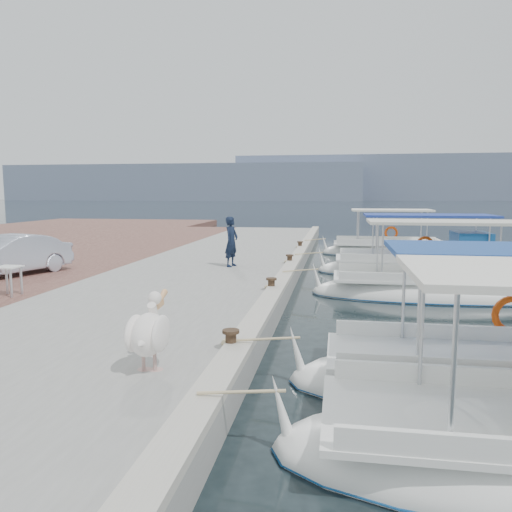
{
  "coord_description": "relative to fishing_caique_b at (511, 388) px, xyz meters",
  "views": [
    {
      "loc": [
        1.31,
        -11.15,
        3.02
      ],
      "look_at": [
        -1.0,
        3.0,
        1.2
      ],
      "focal_mm": 35.0,
      "sensor_mm": 36.0,
      "label": 1
    }
  ],
  "objects": [
    {
      "name": "mooring_bollards",
      "position": [
        -4.28,
        4.99,
        0.57
      ],
      "size": [
        0.28,
        20.28,
        0.33
      ],
      "color": "black",
      "rests_on": "concrete_quay"
    },
    {
      "name": "fishing_caique_d",
      "position": [
        0.61,
        11.52,
        0.06
      ],
      "size": [
        7.69,
        2.37,
        2.83
      ],
      "color": "white",
      "rests_on": "ground"
    },
    {
      "name": "concrete_quay",
      "position": [
        -6.93,
        8.49,
        0.12
      ],
      "size": [
        6.0,
        40.0,
        0.5
      ],
      "primitive_type": "cube",
      "color": "gray",
      "rests_on": "ground"
    },
    {
      "name": "distant_hills",
      "position": [
        25.68,
        204.99,
        7.49
      ],
      "size": [
        330.0,
        60.0,
        18.0
      ],
      "color": "slate",
      "rests_on": "ground"
    },
    {
      "name": "folding_table",
      "position": [
        -10.57,
        3.28,
        0.9
      ],
      "size": [
        0.55,
        0.55,
        0.73
      ],
      "color": "silver",
      "rests_on": "cobblestone_strip"
    },
    {
      "name": "cobblestone_strip",
      "position": [
        -11.93,
        8.49,
        0.12
      ],
      "size": [
        4.0,
        40.0,
        0.5
      ],
      "primitive_type": "cube",
      "color": "brown",
      "rests_on": "ground"
    },
    {
      "name": "ground",
      "position": [
        -3.93,
        3.49,
        -0.13
      ],
      "size": [
        400.0,
        400.0,
        0.0
      ],
      "primitive_type": "plane",
      "color": "black",
      "rests_on": "ground"
    },
    {
      "name": "quay_curb",
      "position": [
        -4.15,
        8.49,
        0.43
      ],
      "size": [
        0.44,
        40.0,
        0.12
      ],
      "primitive_type": "cube",
      "color": "#ADA899",
      "rests_on": "concrete_quay"
    },
    {
      "name": "fishing_caique_b",
      "position": [
        0.0,
        0.0,
        0.0
      ],
      "size": [
        6.68,
        2.18,
        2.83
      ],
      "color": "white",
      "rests_on": "ground"
    },
    {
      "name": "fishing_caique_e",
      "position": [
        -0.19,
        17.35,
        0.0
      ],
      "size": [
        6.29,
        2.26,
        2.83
      ],
      "color": "white",
      "rests_on": "ground"
    },
    {
      "name": "fishing_caique_c",
      "position": [
        0.24,
        7.22,
        -0.0
      ],
      "size": [
        7.15,
        2.23,
        2.83
      ],
      "color": "white",
      "rests_on": "ground"
    },
    {
      "name": "parked_car",
      "position": [
        -12.5,
        6.07,
        0.99
      ],
      "size": [
        2.51,
        3.97,
        1.23
      ],
      "primitive_type": "imported",
      "rotation": [
        0.0,
        0.0,
        -0.35
      ],
      "color": "silver",
      "rests_on": "cobblestone_strip"
    },
    {
      "name": "pelican",
      "position": [
        -5.23,
        -1.11,
        0.93
      ],
      "size": [
        0.54,
        1.39,
        1.07
      ],
      "color": "tan",
      "rests_on": "concrete_quay"
    },
    {
      "name": "fisherman",
      "position": [
        -6.19,
        9.0,
        1.23
      ],
      "size": [
        0.57,
        0.72,
        1.72
      ],
      "primitive_type": "imported",
      "rotation": [
        0.0,
        0.0,
        1.28
      ],
      "color": "black",
      "rests_on": "concrete_quay"
    }
  ]
}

